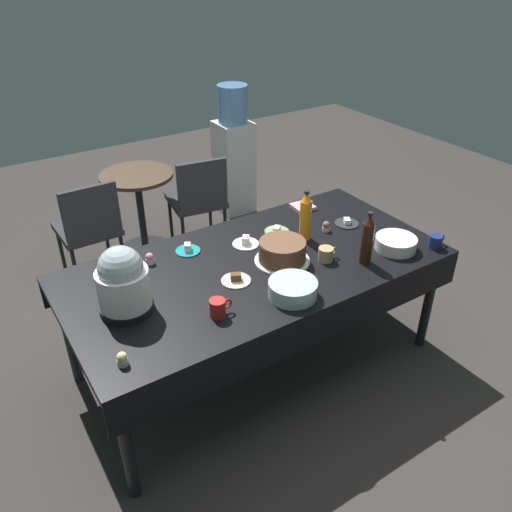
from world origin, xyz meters
The scene contains 25 objects.
ground centered at (0.00, 0.00, 0.00)m, with size 9.00×9.00×0.00m, color #383330.
potluck_table centered at (0.00, 0.00, 0.69)m, with size 2.20×1.10×0.75m.
frosted_layer_cake centered at (0.14, -0.07, 0.81)m, with size 0.32×0.32×0.13m.
slow_cooker centered at (-0.79, -0.02, 0.92)m, with size 0.27×0.27×0.36m.
glass_salad_bowl centered at (-0.01, -0.37, 0.79)m, with size 0.26×0.26×0.09m, color #B2C6BC.
ceramic_snack_bowl centered at (0.80, -0.32, 0.79)m, with size 0.25×0.25×0.08m, color silver.
dessert_plate_charcoal centered at (0.77, 0.08, 0.76)m, with size 0.16×0.16×0.04m.
dessert_plate_white centered at (0.07, 0.22, 0.76)m, with size 0.16×0.16×0.06m.
dessert_plate_teal centered at (-0.27, 0.34, 0.76)m, with size 0.15×0.15×0.05m.
dessert_plate_sage centered at (0.32, 0.24, 0.76)m, with size 0.16×0.16×0.04m.
dessert_plate_cream centered at (-0.19, -0.09, 0.76)m, with size 0.16×0.16×0.05m.
cupcake_cocoa centered at (-0.51, 0.33, 0.78)m, with size 0.05×0.05×0.07m.
cupcake_vanilla centered at (-0.94, -0.38, 0.78)m, with size 0.05×0.05×0.07m.
cupcake_lemon centered at (0.59, 0.08, 0.78)m, with size 0.05×0.05×0.07m.
cupcake_mint centered at (-0.59, 0.39, 0.78)m, with size 0.05×0.05×0.07m.
soda_bottle_cola centered at (0.54, -0.33, 0.90)m, with size 0.07×0.07×0.32m.
soda_bottle_orange_juice centered at (0.41, 0.08, 0.90)m, with size 0.07×0.07×0.32m.
coffee_mug_navy centered at (1.01, -0.44, 0.79)m, with size 0.12×0.08×0.08m.
coffee_mug_red centered at (-0.42, -0.31, 0.80)m, with size 0.12×0.08×0.09m.
coffee_mug_tan centered at (0.36, -0.19, 0.79)m, with size 0.13×0.09×0.08m.
paper_napkin_stack centered at (0.67, 0.43, 0.76)m, with size 0.14×0.14×0.02m, color pink.
maroon_chair_left centered at (-0.55, 1.50, 0.49)m, with size 0.45×0.45×0.85m.
maroon_chair_right centered at (0.39, 1.50, 0.49)m, with size 0.50×0.50×0.85m.
round_cafe_table centered at (-0.05, 1.72, 0.50)m, with size 0.60×0.60×0.72m.
water_cooler centered at (1.03, 1.98, 0.59)m, with size 0.32×0.32×1.24m.
Camera 1 is at (-1.37, -2.12, 2.34)m, focal length 36.22 mm.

